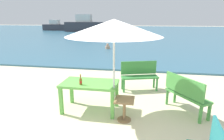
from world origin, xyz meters
TOP-DOWN VIEW (x-y plane):
  - ground_plane at (0.00, 0.00)m, footprint 120.00×120.00m
  - sea_water at (0.00, 30.00)m, footprint 120.00×50.00m
  - picnic_table_green at (-0.50, 1.18)m, footprint 1.40×0.80m
  - beer_bottle_amber at (-0.66, 0.98)m, footprint 0.07×0.07m
  - patio_umbrella at (0.16, 0.92)m, footprint 2.10×2.10m
  - side_table_wood at (0.42, 0.82)m, footprint 0.44×0.44m
  - bench_green_left at (0.68, 2.90)m, footprint 1.25×0.70m
  - bench_green_right at (1.87, 1.47)m, footprint 0.99×1.19m
  - swimmer_person at (-1.96, 10.79)m, footprint 0.34×0.34m
  - boat_ferry at (-15.80, 31.13)m, footprint 5.43×1.48m
  - boat_sailboat at (-9.08, 28.94)m, footprint 7.87×2.15m

SIDE VIEW (x-z plane):
  - ground_plane at x=0.00m, z-range 0.00..0.00m
  - sea_water at x=0.00m, z-range 0.00..0.08m
  - swimmer_person at x=-1.96m, z-range 0.03..0.44m
  - side_table_wood at x=0.42m, z-range 0.08..0.62m
  - bench_green_left at x=0.68m, z-range 0.07..1.02m
  - bench_green_right at x=1.87m, z-range 0.07..1.02m
  - picnic_table_green at x=-0.50m, z-range 0.27..1.03m
  - boat_ferry at x=-15.80m, z-range -0.20..1.78m
  - beer_bottle_amber at x=-0.66m, z-range 0.72..0.99m
  - boat_sailboat at x=-9.08m, z-range -0.32..2.54m
  - patio_umbrella at x=0.16m, z-range 0.97..3.27m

